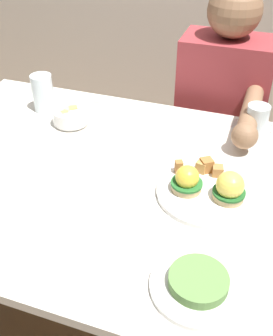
# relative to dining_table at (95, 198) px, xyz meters

# --- Properties ---
(ground_plane) EXTENTS (6.00, 6.00, 0.00)m
(ground_plane) POSITION_rel_dining_table_xyz_m (0.00, 0.00, -0.63)
(ground_plane) COLOR brown
(dining_table) EXTENTS (1.20, 0.90, 0.74)m
(dining_table) POSITION_rel_dining_table_xyz_m (0.00, 0.00, 0.00)
(dining_table) COLOR white
(dining_table) RESTS_ON ground_plane
(eggs_benedict_plate) EXTENTS (0.27, 0.27, 0.09)m
(eggs_benedict_plate) POSITION_rel_dining_table_xyz_m (0.33, -0.00, 0.13)
(eggs_benedict_plate) COLOR white
(eggs_benedict_plate) RESTS_ON dining_table
(fruit_bowl) EXTENTS (0.12, 0.12, 0.06)m
(fruit_bowl) POSITION_rel_dining_table_xyz_m (-0.17, 0.21, 0.14)
(fruit_bowl) COLOR white
(fruit_bowl) RESTS_ON dining_table
(fork) EXTENTS (0.13, 0.12, 0.00)m
(fork) POSITION_rel_dining_table_xyz_m (-0.20, -0.01, 0.11)
(fork) COLOR silver
(fork) RESTS_ON dining_table
(water_glass_far) EXTENTS (0.07, 0.07, 0.13)m
(water_glass_far) POSITION_rel_dining_table_xyz_m (-0.31, 0.28, 0.16)
(water_glass_far) COLOR silver
(water_glass_far) RESTS_ON dining_table
(water_glass_extra) EXTENTS (0.07, 0.07, 0.11)m
(water_glass_extra) POSITION_rel_dining_table_xyz_m (0.42, 0.33, 0.15)
(water_glass_extra) COLOR silver
(water_glass_extra) RESTS_ON dining_table
(side_plate) EXTENTS (0.20, 0.20, 0.04)m
(side_plate) POSITION_rel_dining_table_xyz_m (0.37, -0.30, 0.12)
(side_plate) COLOR white
(side_plate) RESTS_ON dining_table
(diner_person) EXTENTS (0.34, 0.54, 1.14)m
(diner_person) POSITION_rel_dining_table_xyz_m (0.27, 0.60, 0.02)
(diner_person) COLOR #33333D
(diner_person) RESTS_ON ground_plane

